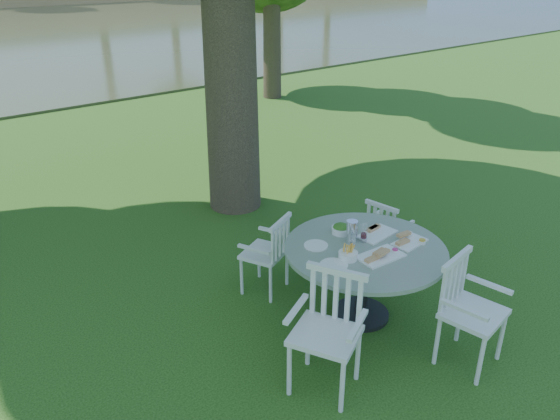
# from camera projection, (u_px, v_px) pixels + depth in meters

# --- Properties ---
(ground) EXTENTS (140.00, 140.00, 0.00)m
(ground) POSITION_uv_depth(u_px,v_px,m) (291.00, 287.00, 5.94)
(ground) COLOR #153A0C
(ground) RESTS_ON ground
(table) EXTENTS (1.53, 1.53, 0.78)m
(table) POSITION_uv_depth(u_px,v_px,m) (365.00, 259.00, 5.19)
(table) COLOR black
(table) RESTS_ON ground
(chair_ne) EXTENTS (0.45, 0.47, 0.82)m
(chair_ne) POSITION_uv_depth(u_px,v_px,m) (384.00, 230.00, 6.11)
(chair_ne) COLOR silver
(chair_ne) RESTS_ON ground
(chair_nw) EXTENTS (0.57, 0.56, 0.87)m
(chair_nw) POSITION_uv_depth(u_px,v_px,m) (272.00, 249.00, 5.64)
(chair_nw) COLOR silver
(chair_nw) RESTS_ON ground
(chair_sw) EXTENTS (0.66, 0.68, 1.02)m
(chair_sw) POSITION_uv_depth(u_px,v_px,m) (330.00, 321.00, 4.40)
(chair_sw) COLOR silver
(chair_sw) RESTS_ON ground
(chair_se) EXTENTS (0.57, 0.54, 0.99)m
(chair_se) POSITION_uv_depth(u_px,v_px,m) (464.00, 302.00, 4.67)
(chair_se) COLOR silver
(chair_se) RESTS_ON ground
(tableware) EXTENTS (1.17, 0.80, 0.22)m
(tableware) POSITION_uv_depth(u_px,v_px,m) (359.00, 242.00, 5.15)
(tableware) COLOR white
(tableware) RESTS_ON table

